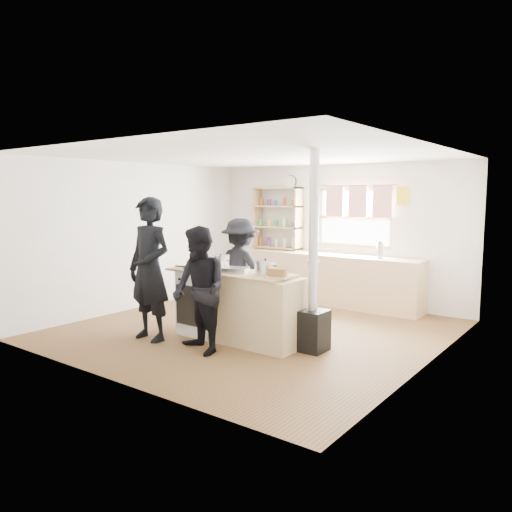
% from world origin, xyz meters
% --- Properties ---
extents(ground, '(5.00, 5.00, 0.01)m').
position_xyz_m(ground, '(0.00, 0.00, -0.01)').
color(ground, brown).
rests_on(ground, ground).
extents(back_counter, '(3.40, 0.55, 0.90)m').
position_xyz_m(back_counter, '(0.00, 2.22, 0.45)').
color(back_counter, '#D4AD80').
rests_on(back_counter, ground).
extents(shelving_unit, '(1.00, 0.28, 1.20)m').
position_xyz_m(shelving_unit, '(-1.20, 2.34, 1.51)').
color(shelving_unit, tan).
rests_on(shelving_unit, back_counter).
extents(thermos, '(0.10, 0.10, 0.27)m').
position_xyz_m(thermos, '(0.96, 2.22, 1.03)').
color(thermos, silver).
rests_on(thermos, back_counter).
extents(cooking_island, '(1.97, 0.64, 0.93)m').
position_xyz_m(cooking_island, '(0.14, -0.55, 0.47)').
color(cooking_island, white).
rests_on(cooking_island, ground).
extents(skillet_greens, '(0.30, 0.30, 0.05)m').
position_xyz_m(skillet_greens, '(-0.53, -0.69, 0.96)').
color(skillet_greens, black).
rests_on(skillet_greens, cooking_island).
extents(roast_tray, '(0.43, 0.38, 0.07)m').
position_xyz_m(roast_tray, '(0.13, -0.61, 0.97)').
color(roast_tray, silver).
rests_on(roast_tray, cooking_island).
extents(stockpot_stove, '(0.25, 0.25, 0.20)m').
position_xyz_m(stockpot_stove, '(-0.33, -0.36, 1.02)').
color(stockpot_stove, '#B5B5B8').
rests_on(stockpot_stove, cooking_island).
extents(stockpot_counter, '(0.28, 0.28, 0.21)m').
position_xyz_m(stockpot_counter, '(0.54, -0.50, 1.02)').
color(stockpot_counter, silver).
rests_on(stockpot_counter, cooking_island).
extents(bread_board, '(0.32, 0.26, 0.12)m').
position_xyz_m(bread_board, '(0.83, -0.63, 0.98)').
color(bread_board, tan).
rests_on(bread_board, cooking_island).
extents(flue_heater, '(0.35, 0.35, 2.50)m').
position_xyz_m(flue_heater, '(1.17, -0.35, 0.65)').
color(flue_heater, black).
rests_on(flue_heater, ground).
extents(person_near_left, '(0.71, 0.47, 1.93)m').
position_xyz_m(person_near_left, '(-0.84, -1.22, 0.96)').
color(person_near_left, black).
rests_on(person_near_left, ground).
extents(person_near_right, '(0.92, 0.82, 1.58)m').
position_xyz_m(person_near_right, '(0.09, -1.25, 0.79)').
color(person_near_right, black).
rests_on(person_near_right, ground).
extents(person_far, '(1.06, 0.64, 1.59)m').
position_xyz_m(person_far, '(-0.54, 0.36, 0.80)').
color(person_far, black).
rests_on(person_far, ground).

